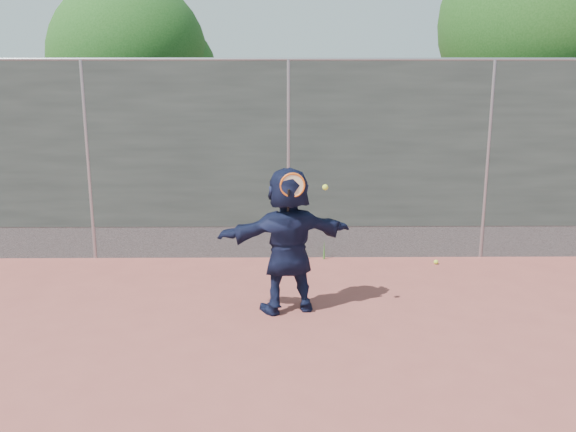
{
  "coord_description": "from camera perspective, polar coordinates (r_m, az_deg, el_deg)",
  "views": [
    {
      "loc": [
        -0.1,
        -6.04,
        3.02
      ],
      "look_at": [
        -0.03,
        1.35,
        1.19
      ],
      "focal_mm": 40.0,
      "sensor_mm": 36.0,
      "label": 1
    }
  ],
  "objects": [
    {
      "name": "tree_right",
      "position": [
        12.74,
        22.28,
        15.01
      ],
      "size": [
        3.78,
        3.6,
        5.39
      ],
      "color": "#382314",
      "rests_on": "ground"
    },
    {
      "name": "player",
      "position": [
        7.7,
        0.0,
        -2.15
      ],
      "size": [
        1.74,
        0.94,
        1.79
      ],
      "primitive_type": "imported",
      "rotation": [
        0.0,
        0.0,
        3.41
      ],
      "color": "#131936",
      "rests_on": "ground"
    },
    {
      "name": "swing_action",
      "position": [
        7.35,
        0.68,
        2.6
      ],
      "size": [
        0.56,
        0.13,
        0.51
      ],
      "color": "orange",
      "rests_on": "ground"
    },
    {
      "name": "tree_left",
      "position": [
        12.89,
        -13.23,
        13.17
      ],
      "size": [
        3.15,
        3.0,
        4.53
      ],
      "color": "#382314",
      "rests_on": "ground"
    },
    {
      "name": "ball_ground",
      "position": [
        9.92,
        13.02,
        -4.0
      ],
      "size": [
        0.07,
        0.07,
        0.07
      ],
      "primitive_type": "sphere",
      "color": "#D2ED34",
      "rests_on": "ground"
    },
    {
      "name": "fence",
      "position": [
        9.65,
        0.03,
        5.31
      ],
      "size": [
        20.0,
        0.06,
        3.03
      ],
      "color": "#38423D",
      "rests_on": "ground"
    },
    {
      "name": "ground",
      "position": [
        6.76,
        0.36,
        -12.67
      ],
      "size": [
        80.0,
        80.0,
        0.0
      ],
      "primitive_type": "plane",
      "color": "#9E4C42",
      "rests_on": "ground"
    },
    {
      "name": "weed_clump",
      "position": [
        9.87,
        1.75,
        -3.13
      ],
      "size": [
        0.68,
        0.07,
        0.3
      ],
      "color": "#387226",
      "rests_on": "ground"
    }
  ]
}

